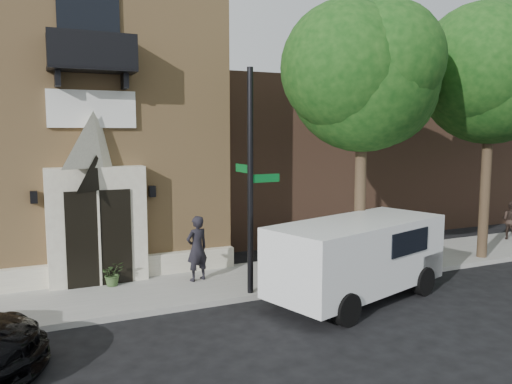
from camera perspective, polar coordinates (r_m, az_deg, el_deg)
ground at (r=12.30m, az=-11.00°, el=-13.64°), size 120.00×120.00×0.00m
sidewalk at (r=13.89m, az=-8.40°, el=-10.86°), size 42.00×3.00×0.15m
church at (r=19.20m, az=-25.82°, el=7.22°), size 12.20×11.01×9.30m
neighbour_building at (r=24.99m, az=11.36°, el=4.21°), size 18.00×8.00×6.40m
street_tree_left at (r=14.54m, az=12.46°, el=12.94°), size 4.97×4.38×7.77m
street_tree_mid at (r=18.00m, az=25.63°, el=12.29°), size 5.21×4.64×8.25m
cargo_van at (r=13.21m, az=11.99°, el=-7.02°), size 5.38×3.38×2.05m
street_sign at (r=12.62m, az=-0.63°, el=1.17°), size 0.91×0.91×5.73m
fire_hydrant at (r=14.76m, az=10.07°, el=-7.90°), size 0.47×0.37×0.82m
dumpster at (r=15.81m, az=16.20°, el=-6.19°), size 2.17×1.60×1.27m
planter at (r=14.20m, az=-16.05°, el=-8.94°), size 0.64×0.57×0.67m
pedestrian_near at (r=14.08m, az=-6.76°, el=-6.41°), size 0.76×0.61×1.83m
pedestrian_far at (r=21.70m, az=27.14°, el=-2.89°), size 0.68×0.81×1.50m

